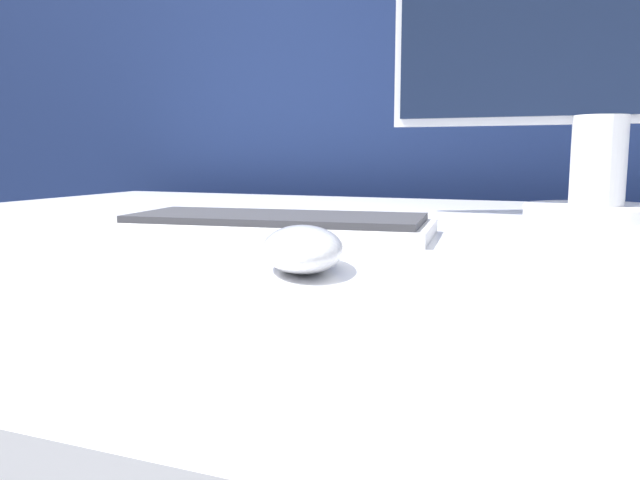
# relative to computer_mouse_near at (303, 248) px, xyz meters

# --- Properties ---
(partition_panel) EXTENTS (5.00, 0.03, 1.30)m
(partition_panel) POSITION_rel_computer_mouse_near_xyz_m (-0.03, 0.97, -0.09)
(partition_panel) COLOR navy
(partition_panel) RESTS_ON ground_plane
(computer_mouse_near) EXTENTS (0.11, 0.14, 0.04)m
(computer_mouse_near) POSITION_rel_computer_mouse_near_xyz_m (0.00, 0.00, 0.00)
(computer_mouse_near) COLOR silver
(computer_mouse_near) RESTS_ON desk
(keyboard) EXTENTS (0.38, 0.19, 0.02)m
(keyboard) POSITION_rel_computer_mouse_near_xyz_m (-0.12, 0.19, -0.01)
(keyboard) COLOR silver
(keyboard) RESTS_ON desk
(monitor) EXTENTS (0.61, 0.20, 0.55)m
(monitor) POSITION_rel_computer_mouse_near_xyz_m (0.24, 0.53, 0.28)
(monitor) COLOR white
(monitor) RESTS_ON desk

